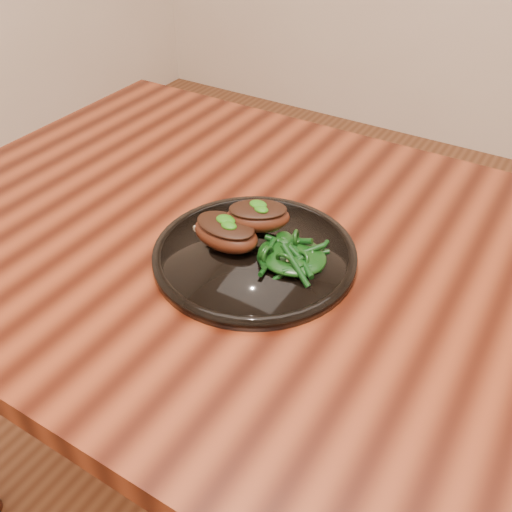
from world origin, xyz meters
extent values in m
cube|color=black|center=(0.00, 0.00, 0.73)|extent=(1.60, 0.80, 0.04)
cylinder|color=#38150C|center=(-0.74, 0.34, 0.35)|extent=(0.06, 0.06, 0.71)
cylinder|color=black|center=(-0.21, -0.05, 0.76)|extent=(0.29, 0.29, 0.02)
torus|color=black|center=(-0.21, -0.05, 0.76)|extent=(0.29, 0.29, 0.01)
cylinder|color=black|center=(-0.21, -0.05, 0.76)|extent=(0.19, 0.19, 0.00)
ellipsoid|color=#441A0D|center=(-0.25, -0.06, 0.79)|extent=(0.10, 0.07, 0.04)
ellipsoid|color=black|center=(-0.25, -0.06, 0.80)|extent=(0.09, 0.06, 0.01)
cylinder|color=beige|center=(-0.29, -0.04, 0.78)|extent=(0.03, 0.05, 0.01)
ellipsoid|color=#114707|center=(-0.25, -0.06, 0.81)|extent=(0.03, 0.02, 0.01)
ellipsoid|color=#441A0D|center=(-0.22, -0.02, 0.80)|extent=(0.11, 0.10, 0.03)
ellipsoid|color=black|center=(-0.22, -0.02, 0.82)|extent=(0.10, 0.09, 0.01)
cylinder|color=beige|center=(-0.26, -0.03, 0.79)|extent=(0.02, 0.04, 0.01)
ellipsoid|color=#114707|center=(-0.22, -0.02, 0.82)|extent=(0.03, 0.02, 0.01)
ellipsoid|color=#114707|center=(-0.24, 0.01, 0.77)|extent=(0.08, 0.05, 0.01)
ellipsoid|color=black|center=(-0.15, -0.04, 0.78)|extent=(0.10, 0.08, 0.02)
camera|label=1|loc=(0.13, -0.59, 1.25)|focal=40.00mm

